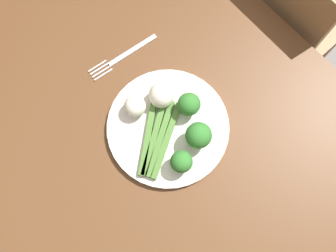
{
  "coord_description": "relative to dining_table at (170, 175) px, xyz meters",
  "views": [
    {
      "loc": [
        -0.08,
        0.07,
        1.51
      ],
      "look_at": [
        0.06,
        -0.05,
        0.77
      ],
      "focal_mm": 40.84,
      "sensor_mm": 36.0,
      "label": 1
    }
  ],
  "objects": [
    {
      "name": "ground_plane",
      "position": [
        0.0,
        0.0,
        -0.65
      ],
      "size": [
        6.0,
        6.0,
        0.02
      ],
      "primitive_type": "cube",
      "color": "gray"
    },
    {
      "name": "dining_table",
      "position": [
        0.0,
        0.0,
        0.0
      ],
      "size": [
        1.48,
        0.82,
        0.75
      ],
      "color": "brown",
      "rests_on": "ground_plane"
    },
    {
      "name": "chair",
      "position": [
        0.18,
        -0.55,
        -0.14
      ],
      "size": [
        0.4,
        0.4,
        0.87
      ],
      "rotation": [
        0.0,
        0.0,
        -0.01
      ],
      "color": "#9E754C",
      "rests_on": "ground_plane"
    },
    {
      "name": "plate",
      "position": [
        0.06,
        -0.05,
        0.11
      ],
      "size": [
        0.25,
        0.25,
        0.01
      ],
      "primitive_type": "cylinder",
      "color": "silver",
      "rests_on": "dining_table"
    },
    {
      "name": "asparagus_bundle",
      "position": [
        0.06,
        -0.02,
        0.12
      ],
      "size": [
        0.13,
        0.16,
        0.01
      ],
      "rotation": [
        0.0,
        0.0,
        5.27
      ],
      "color": "#47752D",
      "rests_on": "plate"
    },
    {
      "name": "broccoli_front",
      "position": [
        0.01,
        -0.08,
        0.15
      ],
      "size": [
        0.05,
        0.05,
        0.06
      ],
      "color": "#609E3D",
      "rests_on": "plate"
    },
    {
      "name": "broccoli_back",
      "position": [
        0.06,
        -0.11,
        0.15
      ],
      "size": [
        0.05,
        0.05,
        0.06
      ],
      "color": "#609E3D",
      "rests_on": "plate"
    },
    {
      "name": "broccoli_outer_edge",
      "position": [
        -0.01,
        -0.02,
        0.15
      ],
      "size": [
        0.04,
        0.04,
        0.05
      ],
      "color": "#609E3D",
      "rests_on": "plate"
    },
    {
      "name": "cauliflower_left",
      "position": [
        0.12,
        -0.08,
        0.14
      ],
      "size": [
        0.05,
        0.05,
        0.05
      ],
      "primitive_type": "sphere",
      "color": "white",
      "rests_on": "plate"
    },
    {
      "name": "cauliflower_front_left",
      "position": [
        0.13,
        -0.03,
        0.14
      ],
      "size": [
        0.04,
        0.04,
        0.04
      ],
      "primitive_type": "sphere",
      "color": "white",
      "rests_on": "plate"
    },
    {
      "name": "fork",
      "position": [
        0.25,
        -0.09,
        0.1
      ],
      "size": [
        0.04,
        0.17,
        0.0
      ],
      "rotation": [
        0.0,
        0.0,
        1.45
      ],
      "color": "silver",
      "rests_on": "dining_table"
    }
  ]
}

